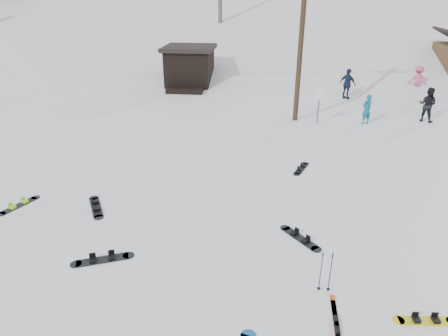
# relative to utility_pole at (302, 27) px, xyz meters

# --- Properties ---
(ground) EXTENTS (200.00, 200.00, 0.00)m
(ground) POSITION_rel_utility_pole_xyz_m (-2.00, -14.00, -4.68)
(ground) COLOR white
(ground) RESTS_ON ground
(ski_slope) EXTENTS (60.00, 85.24, 65.97)m
(ski_slope) POSITION_rel_utility_pole_xyz_m (-2.00, 41.00, -16.68)
(ski_slope) COLOR silver
(ski_slope) RESTS_ON ground
(ridge_left) EXTENTS (47.54, 95.03, 58.38)m
(ridge_left) POSITION_rel_utility_pole_xyz_m (-38.00, 34.00, -15.68)
(ridge_left) COLOR white
(ridge_left) RESTS_ON ground
(treeline_crest) EXTENTS (50.00, 6.00, 10.00)m
(treeline_crest) POSITION_rel_utility_pole_xyz_m (-2.00, 72.00, -4.68)
(treeline_crest) COLOR black
(treeline_crest) RESTS_ON ski_slope
(utility_pole) EXTENTS (2.00, 0.26, 9.00)m
(utility_pole) POSITION_rel_utility_pole_xyz_m (0.00, 0.00, 0.00)
(utility_pole) COLOR #3A2819
(utility_pole) RESTS_ON ground
(trail_sign) EXTENTS (0.50, 0.09, 1.85)m
(trail_sign) POSITION_rel_utility_pole_xyz_m (1.10, -0.42, -3.41)
(trail_sign) COLOR #595B60
(trail_sign) RESTS_ON ground
(lift_hut) EXTENTS (3.40, 4.10, 2.75)m
(lift_hut) POSITION_rel_utility_pole_xyz_m (-7.00, 6.94, -3.32)
(lift_hut) COLOR black
(lift_hut) RESTS_ON ground
(hero_skis) EXTENTS (0.16, 1.88, 0.10)m
(hero_skis) POSITION_rel_utility_pole_xyz_m (0.25, -14.15, -4.65)
(hero_skis) COLOR #AF3C12
(hero_skis) RESTS_ON ground
(ski_poles) EXTENTS (0.29, 0.08, 1.06)m
(ski_poles) POSITION_rel_utility_pole_xyz_m (0.09, -13.06, -4.14)
(ski_poles) COLOR black
(ski_poles) RESTS_ON ground
(board_scatter_a) EXTENTS (1.51, 0.80, 0.11)m
(board_scatter_a) POSITION_rel_utility_pole_xyz_m (-5.48, -12.58, -4.65)
(board_scatter_a) COLOR black
(board_scatter_a) RESTS_ON ground
(board_scatter_b) EXTENTS (0.95, 1.46, 0.11)m
(board_scatter_b) POSITION_rel_utility_pole_xyz_m (-6.74, -10.02, -4.65)
(board_scatter_b) COLOR black
(board_scatter_b) RESTS_ON ground
(board_scatter_c) EXTENTS (0.77, 1.41, 0.11)m
(board_scatter_c) POSITION_rel_utility_pole_xyz_m (-9.27, -10.21, -4.65)
(board_scatter_c) COLOR black
(board_scatter_c) RESTS_ON ground
(board_scatter_d) EXTENTS (1.10, 1.24, 0.11)m
(board_scatter_d) POSITION_rel_utility_pole_xyz_m (-0.33, -11.00, -4.65)
(board_scatter_d) COLOR black
(board_scatter_d) RESTS_ON ground
(board_scatter_e) EXTENTS (1.39, 0.36, 0.10)m
(board_scatter_e) POSITION_rel_utility_pole_xyz_m (2.14, -13.78, -4.66)
(board_scatter_e) COLOR yellow
(board_scatter_e) RESTS_ON ground
(board_scatter_f) EXTENTS (0.67, 1.32, 0.10)m
(board_scatter_f) POSITION_rel_utility_pole_xyz_m (-0.03, -6.26, -4.66)
(board_scatter_f) COLOR black
(board_scatter_f) RESTS_ON ground
(skier_teal) EXTENTS (0.67, 0.60, 1.53)m
(skier_teal) POSITION_rel_utility_pole_xyz_m (3.54, -0.21, -3.92)
(skier_teal) COLOR #0D6088
(skier_teal) RESTS_ON ground
(skier_dark) EXTENTS (1.10, 1.04, 1.79)m
(skier_dark) POSITION_rel_utility_pole_xyz_m (6.73, 0.60, -3.79)
(skier_dark) COLOR black
(skier_dark) RESTS_ON ground
(skier_pink) EXTENTS (1.17, 0.70, 1.78)m
(skier_pink) POSITION_rel_utility_pole_xyz_m (8.12, 6.69, -3.79)
(skier_pink) COLOR #C64677
(skier_pink) RESTS_ON ground
(skier_navy) EXTENTS (1.12, 1.07, 1.87)m
(skier_navy) POSITION_rel_utility_pole_xyz_m (3.36, 4.73, -3.74)
(skier_navy) COLOR #17253B
(skier_navy) RESTS_ON ground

